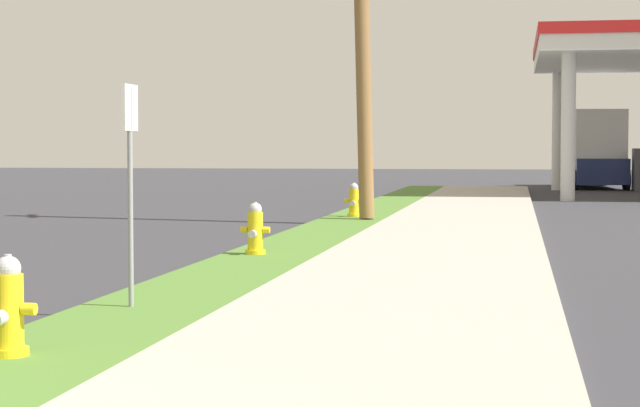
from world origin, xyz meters
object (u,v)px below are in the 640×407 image
at_px(fire_hydrant_second, 255,231).
at_px(utility_pole_midground, 362,1).
at_px(fire_hydrant_third, 354,202).
at_px(truck_navy_at_forecourt, 592,151).
at_px(fire_hydrant_nearest, 8,312).
at_px(street_sign_post, 130,148).

distance_m(fire_hydrant_second, utility_pole_midground, 9.34).
bearing_deg(fire_hydrant_third, truck_navy_at_forecourt, 73.58).
relative_size(fire_hydrant_second, fire_hydrant_third, 1.00).
bearing_deg(truck_navy_at_forecourt, fire_hydrant_nearest, -99.72).
relative_size(fire_hydrant_nearest, fire_hydrant_second, 1.00).
distance_m(fire_hydrant_third, truck_navy_at_forecourt, 23.15).
xyz_separation_m(fire_hydrant_third, truck_navy_at_forecourt, (6.54, 22.19, 1.04)).
relative_size(fire_hydrant_nearest, street_sign_post, 0.35).
xyz_separation_m(fire_hydrant_nearest, truck_navy_at_forecourt, (6.67, 38.93, 1.04)).
xyz_separation_m(utility_pole_midground, truck_navy_at_forecourt, (6.30, 22.74, -3.26)).
height_order(fire_hydrant_nearest, truck_navy_at_forecourt, truck_navy_at_forecourt).
height_order(fire_hydrant_third, utility_pole_midground, utility_pole_midground).
xyz_separation_m(fire_hydrant_second, street_sign_post, (0.04, -5.33, 1.19)).
xyz_separation_m(fire_hydrant_nearest, utility_pole_midground, (0.37, 16.19, 4.31)).
height_order(fire_hydrant_nearest, fire_hydrant_third, same).
height_order(fire_hydrant_second, street_sign_post, street_sign_post).
bearing_deg(fire_hydrant_second, truck_navy_at_forecourt, 77.84).
relative_size(fire_hydrant_second, truck_navy_at_forecourt, 0.11).
relative_size(fire_hydrant_third, truck_navy_at_forecourt, 0.11).
bearing_deg(street_sign_post, utility_pole_midground, 88.54).
bearing_deg(fire_hydrant_third, utility_pole_midground, -66.86).
height_order(utility_pole_midground, truck_navy_at_forecourt, utility_pole_midground).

